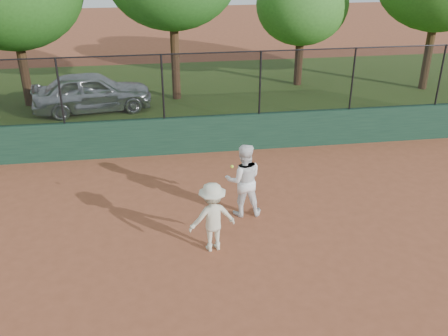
{
  "coord_description": "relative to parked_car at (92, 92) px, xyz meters",
  "views": [
    {
      "loc": [
        -0.84,
        -8.7,
        6.49
      ],
      "look_at": [
        0.8,
        2.2,
        1.2
      ],
      "focal_mm": 40.0,
      "sensor_mm": 36.0,
      "label": 1
    }
  ],
  "objects": [
    {
      "name": "fence_assembly",
      "position": [
        3.11,
        -4.66,
        1.46
      ],
      "size": [
        26.0,
        0.06,
        2.0
      ],
      "color": "black",
      "rests_on": "back_wall"
    },
    {
      "name": "ground",
      "position": [
        3.13,
        -10.66,
        -0.77
      ],
      "size": [
        80.0,
        80.0,
        0.0
      ],
      "primitive_type": "plane",
      "color": "#964C30",
      "rests_on": "ground"
    },
    {
      "name": "grass_strip",
      "position": [
        3.13,
        1.34,
        -0.77
      ],
      "size": [
        36.0,
        12.0,
        0.01
      ],
      "primitive_type": "cube",
      "color": "#2D4916",
      "rests_on": "ground"
    },
    {
      "name": "parked_car",
      "position": [
        0.0,
        0.0,
        0.0
      ],
      "size": [
        4.74,
        2.43,
        1.55
      ],
      "primitive_type": "imported",
      "rotation": [
        0.0,
        0.0,
        1.71
      ],
      "color": "silver",
      "rests_on": "ground"
    },
    {
      "name": "tree_3",
      "position": [
        8.99,
        2.39,
        2.76
      ],
      "size": [
        4.03,
        3.66,
        5.28
      ],
      "color": "#3F2615",
      "rests_on": "ground"
    },
    {
      "name": "back_wall",
      "position": [
        3.13,
        -4.66,
        -0.17
      ],
      "size": [
        26.0,
        0.2,
        1.2
      ],
      "primitive_type": "cube",
      "color": "#1B3D2A",
      "rests_on": "ground"
    },
    {
      "name": "player_second",
      "position": [
        4.39,
        -8.67,
        0.17
      ],
      "size": [
        0.95,
        0.76,
        1.88
      ],
      "primitive_type": "imported",
      "rotation": [
        0.0,
        0.0,
        3.09
      ],
      "color": "white",
      "rests_on": "ground"
    },
    {
      "name": "player_main",
      "position": [
        3.44,
        -10.08,
        0.04
      ],
      "size": [
        1.14,
        0.79,
        2.17
      ],
      "color": "beige",
      "rests_on": "ground"
    }
  ]
}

